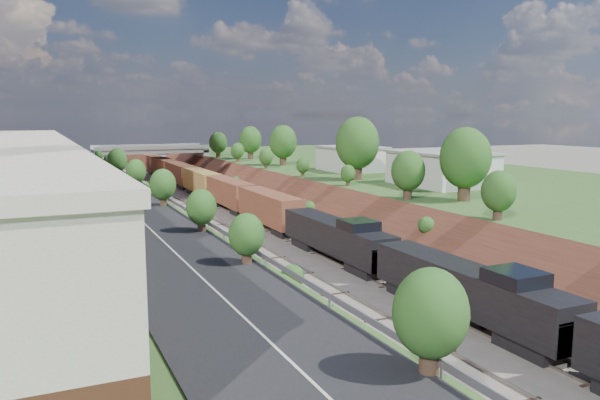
% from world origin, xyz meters
% --- Properties ---
extents(platform_right, '(44.00, 180.00, 5.00)m').
position_xyz_m(platform_right, '(33.00, 60.00, 2.50)').
color(platform_right, '#345D26').
rests_on(platform_right, ground).
extents(embankment_left, '(10.00, 180.00, 10.00)m').
position_xyz_m(embankment_left, '(-11.00, 60.00, 0.00)').
color(embankment_left, brown).
rests_on(embankment_left, ground).
extents(embankment_right, '(10.00, 180.00, 10.00)m').
position_xyz_m(embankment_right, '(11.00, 60.00, 0.00)').
color(embankment_right, brown).
rests_on(embankment_right, ground).
extents(rail_left_track, '(1.58, 180.00, 0.18)m').
position_xyz_m(rail_left_track, '(-2.60, 60.00, 0.09)').
color(rail_left_track, gray).
rests_on(rail_left_track, ground).
extents(rail_right_track, '(1.58, 180.00, 0.18)m').
position_xyz_m(rail_right_track, '(2.60, 60.00, 0.09)').
color(rail_right_track, gray).
rests_on(rail_right_track, ground).
extents(road, '(8.00, 180.00, 0.10)m').
position_xyz_m(road, '(-15.50, 60.00, 5.05)').
color(road, black).
rests_on(road, platform_left).
extents(guardrail, '(0.10, 171.00, 0.70)m').
position_xyz_m(guardrail, '(-11.40, 59.80, 5.55)').
color(guardrail, '#99999E').
rests_on(guardrail, platform_left).
extents(overpass, '(24.50, 8.30, 7.40)m').
position_xyz_m(overpass, '(0.00, 122.00, 4.92)').
color(overpass, gray).
rests_on(overpass, ground).
extents(white_building_near, '(9.00, 12.00, 4.00)m').
position_xyz_m(white_building_near, '(23.50, 52.00, 7.00)').
color(white_building_near, silver).
rests_on(white_building_near, platform_right).
extents(white_building_far, '(8.00, 10.00, 3.60)m').
position_xyz_m(white_building_far, '(23.00, 74.00, 6.80)').
color(white_building_far, silver).
rests_on(white_building_far, platform_right).
extents(tree_right_large, '(5.25, 5.25, 7.61)m').
position_xyz_m(tree_right_large, '(17.00, 40.00, 9.38)').
color(tree_right_large, '#473323').
rests_on(tree_right_large, platform_right).
extents(tree_left_crest, '(2.45, 2.45, 3.55)m').
position_xyz_m(tree_left_crest, '(-11.80, 20.00, 7.04)').
color(tree_left_crest, '#473323').
rests_on(tree_left_crest, platform_left).
extents(freight_train, '(2.94, 181.59, 4.55)m').
position_xyz_m(freight_train, '(2.60, 89.10, 2.57)').
color(freight_train, black).
rests_on(freight_train, ground).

